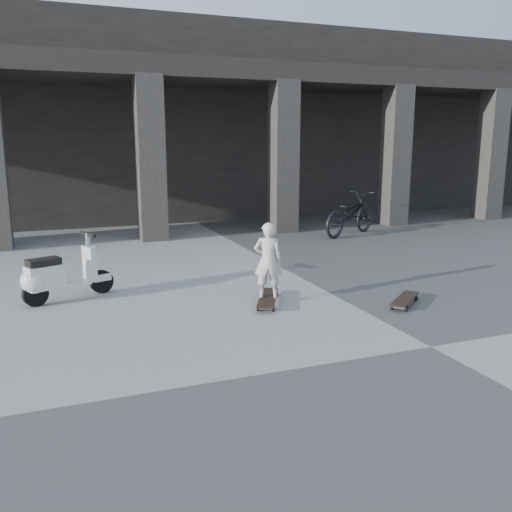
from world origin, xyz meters
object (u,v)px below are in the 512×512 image
object	(u,v)px
child	(268,260)
scooter	(53,277)
skateboard_spare	(405,300)
bicycle	(350,214)
longboard	(268,298)

from	to	relation	value
child	scooter	world-z (taller)	child
skateboard_spare	scooter	size ratio (longest dim) A/B	0.60
bicycle	scooter	bearing A→B (deg)	89.54
skateboard_spare	child	xyz separation A→B (m)	(-1.92, 0.80, 0.60)
longboard	bicycle	bearing A→B (deg)	-14.59
child	longboard	bearing A→B (deg)	-0.00
scooter	bicycle	size ratio (longest dim) A/B	0.65
longboard	scooter	world-z (taller)	scooter
skateboard_spare	child	bearing A→B (deg)	117.36
skateboard_spare	scooter	distance (m)	5.38
scooter	longboard	bearing A→B (deg)	-44.18
skateboard_spare	bicycle	size ratio (longest dim) A/B	0.39
skateboard_spare	scooter	bearing A→B (deg)	117.54
child	skateboard_spare	bearing A→B (deg)	-179.71
skateboard_spare	scooter	world-z (taller)	scooter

